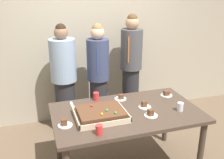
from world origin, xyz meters
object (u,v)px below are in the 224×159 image
sheet_cake (101,114)px  drink_cup_far_end (99,130)px  plated_slice_near_right (144,106)px  party_table (126,118)px  plated_slice_far_left (166,94)px  drink_cup_nearest (180,107)px  cake_server_utensil (72,105)px  plated_slice_near_left (151,114)px  plated_slice_center_front (65,123)px  person_green_shirt_behind (131,67)px  person_striped_tie_right (64,79)px  plated_slice_far_right (121,98)px  drink_cup_middle (96,96)px  person_serving_front (98,76)px

sheet_cake → drink_cup_far_end: size_ratio=5.56×
plated_slice_near_right → party_table: bearing=-172.6°
plated_slice_near_right → plated_slice_far_left: plated_slice_near_right is taller
plated_slice_far_left → drink_cup_nearest: size_ratio=1.50×
drink_cup_far_end → cake_server_utensil: (-0.15, 0.71, -0.05)m
plated_slice_near_left → plated_slice_center_front: bearing=175.4°
party_table → plated_slice_near_right: bearing=7.4°
person_green_shirt_behind → party_table: bearing=10.7°
plated_slice_center_front → drink_cup_nearest: 1.31m
party_table → person_green_shirt_behind: bearing=66.3°
plated_slice_center_front → drink_cup_far_end: 0.40m
plated_slice_far_left → person_striped_tie_right: person_striped_tie_right is taller
plated_slice_near_left → sheet_cake: bearing=165.1°
plated_slice_far_right → drink_cup_far_end: 0.85m
plated_slice_far_right → person_striped_tie_right: size_ratio=0.09×
drink_cup_nearest → drink_cup_middle: (-0.85, 0.58, 0.00)m
drink_cup_far_end → person_serving_front: size_ratio=0.06×
cake_server_utensil → person_striped_tie_right: person_striped_tie_right is taller
sheet_cake → drink_cup_nearest: (0.91, -0.13, 0.01)m
plated_slice_center_front → person_striped_tie_right: person_striped_tie_right is taller
party_table → plated_slice_center_front: size_ratio=11.24×
party_table → drink_cup_middle: (-0.26, 0.41, 0.14)m
plated_slice_far_right → plated_slice_center_front: plated_slice_center_front is taller
sheet_cake → drink_cup_far_end: sheet_cake is taller
plated_slice_far_left → plated_slice_near_left: bearing=-134.8°
plated_slice_center_front → person_serving_front: person_serving_front is taller
person_green_shirt_behind → plated_slice_near_left: bearing=21.8°
person_green_shirt_behind → person_striped_tie_right: bearing=-52.8°
plated_slice_near_left → cake_server_utensil: size_ratio=0.75×
cake_server_utensil → person_serving_front: (0.53, 0.76, 0.06)m
plated_slice_center_front → person_green_shirt_behind: size_ratio=0.09×
plated_slice_far_left → drink_cup_far_end: size_ratio=1.50×
party_table → plated_slice_center_front: plated_slice_center_front is taller
drink_cup_middle → drink_cup_far_end: 0.80m
person_serving_front → person_green_shirt_behind: bearing=112.8°
party_table → plated_slice_near_right: 0.27m
party_table → plated_slice_far_left: 0.71m
plated_slice_center_front → sheet_cake: bearing=9.4°
sheet_cake → plated_slice_far_left: 1.02m
drink_cup_far_end → person_serving_front: bearing=75.6°
plated_slice_near_left → drink_cup_far_end: (-0.64, -0.19, 0.03)m
party_table → sheet_cake: size_ratio=3.03×
plated_slice_far_right → drink_cup_far_end: drink_cup_far_end is taller
drink_cup_middle → person_striped_tie_right: person_striped_tie_right is taller
plated_slice_far_left → drink_cup_nearest: 0.43m
drink_cup_far_end → plated_slice_near_right: bearing=31.4°
party_table → plated_slice_near_right: (0.24, 0.03, 0.12)m
plated_slice_far_left → plated_slice_center_front: 1.42m
plated_slice_near_left → plated_slice_far_right: plated_slice_near_left is taller
person_serving_front → plated_slice_near_left: bearing=25.0°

